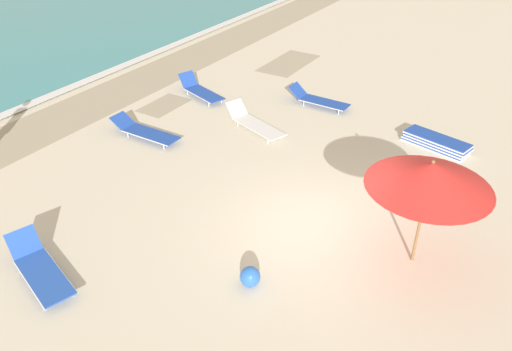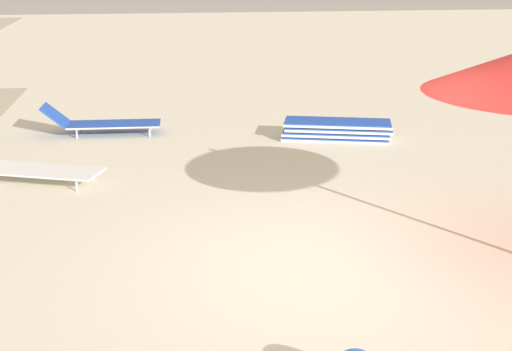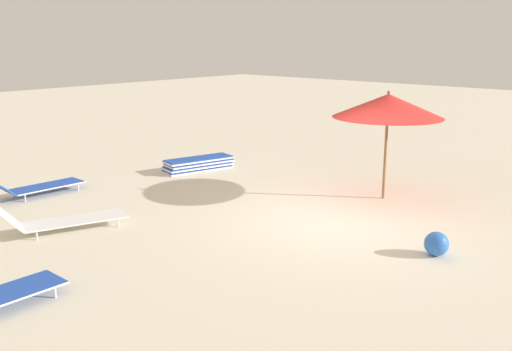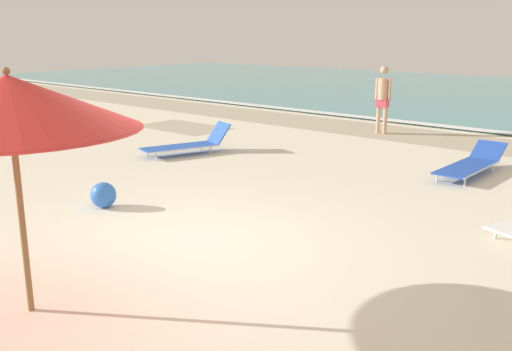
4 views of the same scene
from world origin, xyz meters
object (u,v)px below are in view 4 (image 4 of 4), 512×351
Objects in this scene: sun_lounger_beside_umbrella at (471,164)px; beachgoer_wading_adult at (383,96)px; beach_umbrella at (9,104)px; beach_ball at (103,195)px; sun_lounger_under_umbrella at (188,144)px.

sun_lounger_beside_umbrella is 4.56m from beachgoer_wading_adult.
beach_ball is at bearing 133.47° from beach_umbrella.
sun_lounger_under_umbrella is at bearing 118.76° from beach_ball.
sun_lounger_beside_umbrella is (1.18, 8.20, -1.81)m from beach_umbrella.
sun_lounger_under_umbrella is 5.87m from sun_lounger_beside_umbrella.
beachgoer_wading_adult is at bearing 140.83° from sun_lounger_beside_umbrella.
sun_lounger_under_umbrella is 4.04m from beach_ball.
beachgoer_wading_adult reaches higher than sun_lounger_beside_umbrella.
beach_ball is at bearing 90.15° from beachgoer_wading_adult.
sun_lounger_beside_umbrella is 1.26× the size of beachgoer_wading_adult.
sun_lounger_beside_umbrella is at bearing 140.72° from beachgoer_wading_adult.
sun_lounger_under_umbrella is 0.92× the size of sun_lounger_beside_umbrella.
sun_lounger_under_umbrella is 5.19× the size of beach_ball.
beach_ball is (1.94, -3.54, -0.03)m from sun_lounger_under_umbrella.
beachgoer_wading_adult is 4.46× the size of beach_ball.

